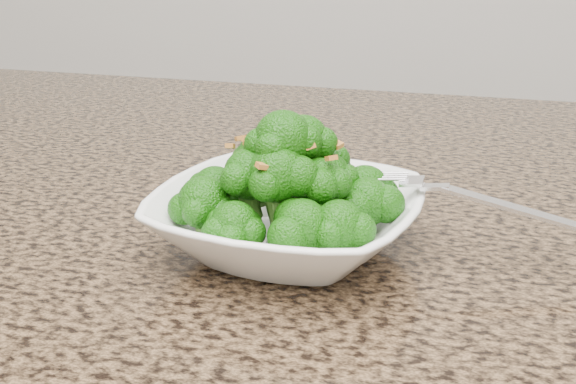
% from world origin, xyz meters
% --- Properties ---
extents(granite_counter, '(1.64, 1.04, 0.03)m').
position_xyz_m(granite_counter, '(0.00, 0.30, 0.89)').
color(granite_counter, brown).
rests_on(granite_counter, cabinet).
extents(bowl, '(0.22, 0.22, 0.05)m').
position_xyz_m(bowl, '(0.12, 0.19, 0.93)').
color(bowl, white).
rests_on(bowl, granite_counter).
extents(broccoli_pile, '(0.18, 0.18, 0.07)m').
position_xyz_m(broccoli_pile, '(0.12, 0.19, 0.99)').
color(broccoli_pile, '#19620B').
rests_on(broccoli_pile, bowl).
extents(garlic_topping, '(0.11, 0.11, 0.01)m').
position_xyz_m(garlic_topping, '(0.12, 0.19, 1.03)').
color(garlic_topping, '#BE772E').
rests_on(garlic_topping, broccoli_pile).
extents(fork, '(0.18, 0.03, 0.01)m').
position_xyz_m(fork, '(0.24, 0.21, 0.96)').
color(fork, silver).
rests_on(fork, bowl).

